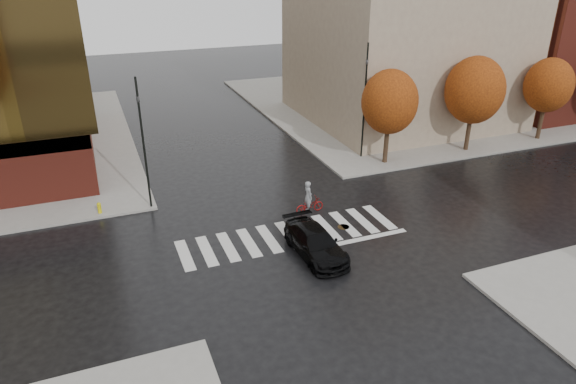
# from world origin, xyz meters

# --- Properties ---
(ground) EXTENTS (120.00, 120.00, 0.00)m
(ground) POSITION_xyz_m (0.00, 0.00, 0.00)
(ground) COLOR black
(ground) RESTS_ON ground
(sidewalk_ne) EXTENTS (30.00, 30.00, 0.15)m
(sidewalk_ne) POSITION_xyz_m (21.00, 21.00, 0.07)
(sidewalk_ne) COLOR gray
(sidewalk_ne) RESTS_ON ground
(crosswalk) EXTENTS (12.00, 3.00, 0.01)m
(crosswalk) POSITION_xyz_m (0.00, 0.50, 0.01)
(crosswalk) COLOR silver
(crosswalk) RESTS_ON ground
(building_ne_tan) EXTENTS (16.00, 16.00, 18.00)m
(building_ne_tan) POSITION_xyz_m (17.00, 17.00, 9.15)
(building_ne_tan) COLOR gray
(building_ne_tan) RESTS_ON sidewalk_ne
(building_ne_brick) EXTENTS (14.00, 14.00, 14.00)m
(building_ne_brick) POSITION_xyz_m (33.00, 16.00, 7.15)
(building_ne_brick) COLOR maroon
(building_ne_brick) RESTS_ON sidewalk_ne
(tree_ne_a) EXTENTS (3.80, 3.80, 6.50)m
(tree_ne_a) POSITION_xyz_m (10.00, 7.40, 4.46)
(tree_ne_a) COLOR black
(tree_ne_a) RESTS_ON sidewalk_ne
(tree_ne_b) EXTENTS (4.20, 4.20, 6.89)m
(tree_ne_b) POSITION_xyz_m (17.00, 7.40, 4.62)
(tree_ne_b) COLOR black
(tree_ne_b) RESTS_ON sidewalk_ne
(tree_ne_c) EXTENTS (3.60, 3.60, 6.31)m
(tree_ne_c) POSITION_xyz_m (24.00, 7.40, 4.37)
(tree_ne_c) COLOR black
(tree_ne_c) RESTS_ON sidewalk_ne
(sedan) EXTENTS (2.07, 4.68, 1.34)m
(sedan) POSITION_xyz_m (0.50, -1.80, 0.67)
(sedan) COLOR black
(sedan) RESTS_ON ground
(cyclist) EXTENTS (1.75, 0.72, 1.94)m
(cyclist) POSITION_xyz_m (2.03, 2.50, 0.66)
(cyclist) COLOR maroon
(cyclist) RESTS_ON ground
(traffic_light_nw) EXTENTS (0.20, 0.17, 7.53)m
(traffic_light_nw) POSITION_xyz_m (-6.30, 6.30, 4.46)
(traffic_light_nw) COLOR black
(traffic_light_nw) RESTS_ON sidewalk_nw
(traffic_light_ne) EXTENTS (0.22, 0.24, 8.01)m
(traffic_light_ne) POSITION_xyz_m (9.00, 9.00, 4.80)
(traffic_light_ne) COLOR black
(traffic_light_ne) RESTS_ON sidewalk_ne
(fire_hydrant) EXTENTS (0.23, 0.23, 0.65)m
(fire_hydrant) POSITION_xyz_m (-9.12, 6.50, 0.51)
(fire_hydrant) COLOR #CDC10C
(fire_hydrant) RESTS_ON sidewalk_nw
(manhole) EXTENTS (0.82, 0.82, 0.01)m
(manhole) POSITION_xyz_m (3.09, 0.21, 0.01)
(manhole) COLOR #3E2C16
(manhole) RESTS_ON ground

